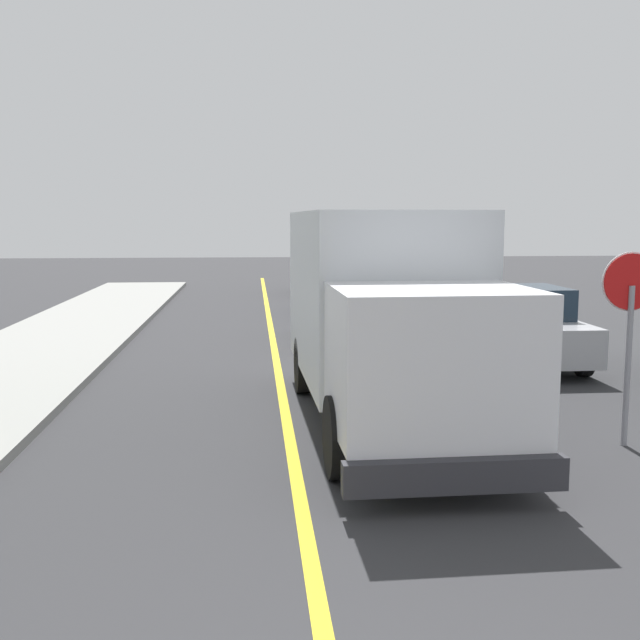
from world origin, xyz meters
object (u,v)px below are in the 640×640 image
parked_car_far (326,274)px  parked_van_across (521,327)px  box_truck (385,306)px  parked_car_mid (347,290)px  stop_sign (630,311)px  parked_car_near (344,311)px

parked_car_far → parked_van_across: bearing=-80.5°
box_truck → parked_car_far: box_truck is taller
parked_car_mid → parked_van_across: 9.37m
parked_car_far → stop_sign: 21.85m
parked_car_mid → parked_car_far: size_ratio=0.99×
parked_car_near → parked_car_mid: same height
parked_van_across → parked_car_mid: bearing=106.2°
parked_car_near → parked_car_far: same height
box_truck → parked_car_near: (0.26, 7.41, -0.97)m
parked_car_far → parked_car_near: bearing=-93.6°
box_truck → parked_van_across: box_truck is taller
parked_car_near → stop_sign: 9.50m
parked_car_mid → parked_car_near: bearing=-97.9°
parked_van_across → stop_sign: bearing=-96.2°
stop_sign → parked_car_near: bearing=107.2°
parked_car_near → parked_car_mid: bearing=82.1°
parked_car_mid → parked_car_far: same height
stop_sign → parked_car_far: bearing=95.2°
parked_car_far → parked_car_mid: bearing=-89.8°
parked_car_mid → stop_sign: bearing=-82.5°
parked_car_far → parked_van_across: size_ratio=1.02×
parked_car_near → parked_van_across: same height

